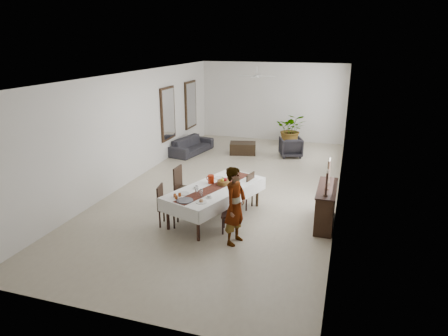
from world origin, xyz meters
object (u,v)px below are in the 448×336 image
at_px(sideboard_body, 326,206).
at_px(sofa, 192,145).
at_px(dining_table_top, 215,188).
at_px(red_pitcher, 211,179).
at_px(woman, 235,206).

relative_size(sideboard_body, sofa, 0.73).
bearing_deg(sideboard_body, dining_table_top, -170.91).
bearing_deg(red_pitcher, woman, -52.93).
bearing_deg(woman, red_pitcher, 50.18).
bearing_deg(sofa, woman, -139.96).
relative_size(dining_table_top, sideboard_body, 1.67).
xyz_separation_m(dining_table_top, sofa, (-2.68, 5.13, -0.44)).
relative_size(red_pitcher, sofa, 0.10).
bearing_deg(sideboard_body, red_pitcher, -176.27).
bearing_deg(red_pitcher, sofa, 116.94).
bearing_deg(red_pitcher, sideboard_body, 3.73).
xyz_separation_m(dining_table_top, woman, (0.79, -1.07, 0.10)).
distance_m(red_pitcher, sofa, 5.53).
height_order(red_pitcher, sofa, red_pitcher).
distance_m(woman, sideboard_body, 2.31).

